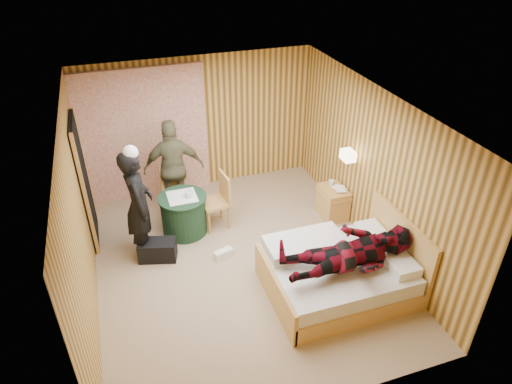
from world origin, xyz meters
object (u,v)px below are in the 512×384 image
object	(u,v)px
bed	(338,272)
woman_standing	(139,205)
duffel_bag	(158,250)
man_on_bed	(353,245)
chair_far	(175,186)
round_table	(184,214)
nightstand	(333,202)
man_at_table	(174,168)
wall_lamp	(348,155)
chair_near	(219,197)

from	to	relation	value
bed	woman_standing	xyz separation A→B (m)	(-2.46, 1.67, 0.59)
woman_standing	duffel_bag	bearing A→B (deg)	-141.57
woman_standing	man_on_bed	distance (m)	3.13
chair_far	man_on_bed	bearing A→B (deg)	-73.38
round_table	nightstand	bearing A→B (deg)	-8.08
round_table	man_at_table	bearing A→B (deg)	90.00
woman_standing	man_on_bed	size ratio (longest dim) A/B	1.00
round_table	man_on_bed	xyz separation A→B (m)	(1.80, -2.24, 0.59)
wall_lamp	chair_near	world-z (taller)	wall_lamp
duffel_bag	woman_standing	size ratio (longest dim) A/B	0.32
wall_lamp	round_table	bearing A→B (deg)	166.78
round_table	man_at_table	distance (m)	0.83
bed	chair_far	distance (m)	3.20
wall_lamp	chair_far	bearing A→B (deg)	154.68
chair_near	man_at_table	bearing A→B (deg)	-143.28
bed	man_at_table	world-z (taller)	man_at_table
wall_lamp	round_table	xyz separation A→B (m)	(-2.57, 0.60, -0.95)
round_table	woman_standing	bearing A→B (deg)	-153.73
nightstand	duffel_bag	bearing A→B (deg)	-176.35
bed	man_on_bed	size ratio (longest dim) A/B	1.10
nightstand	man_at_table	distance (m)	2.78
man_at_table	chair_near	bearing A→B (deg)	139.61
round_table	man_at_table	xyz separation A→B (m)	(0.00, 0.65, 0.51)
wall_lamp	duffel_bag	bearing A→B (deg)	179.07
bed	duffel_bag	xyz separation A→B (m)	(-2.30, 1.46, -0.14)
wall_lamp	nightstand	distance (m)	1.05
wall_lamp	chair_far	xyz separation A→B (m)	(-2.59, 1.23, -0.76)
wall_lamp	chair_near	xyz separation A→B (m)	(-1.96, 0.62, -0.75)
man_at_table	wall_lamp	bearing A→B (deg)	159.97
chair_near	man_on_bed	size ratio (longest dim) A/B	0.54
man_on_bed	chair_near	bearing A→B (deg)	117.84
bed	round_table	world-z (taller)	bed
bed	man_on_bed	xyz separation A→B (m)	(0.02, -0.23, 0.64)
bed	chair_near	size ratio (longest dim) A/B	2.05
bed	nightstand	world-z (taller)	bed
wall_lamp	man_on_bed	world-z (taller)	man_on_bed
woman_standing	chair_far	bearing A→B (deg)	-33.28
bed	man_at_table	distance (m)	3.25
bed	chair_near	xyz separation A→B (m)	(-1.17, 2.03, 0.25)
chair_far	man_at_table	distance (m)	0.32
woman_standing	round_table	bearing A→B (deg)	-62.32
man_at_table	chair_far	bearing A→B (deg)	59.37
round_table	chair_near	distance (m)	0.64
chair_far	man_at_table	bearing A→B (deg)	37.52
chair_far	duffel_bag	bearing A→B (deg)	-129.08
round_table	man_at_table	size ratio (longest dim) A/B	0.45
nightstand	bed	bearing A→B (deg)	-114.42
bed	duffel_bag	bearing A→B (deg)	147.65
nightstand	chair_near	xyz separation A→B (m)	(-1.92, 0.38, 0.27)
wall_lamp	chair_near	bearing A→B (deg)	162.47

